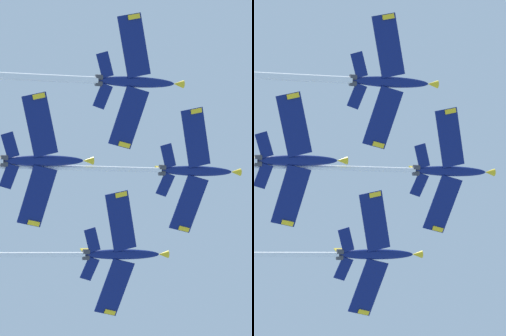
# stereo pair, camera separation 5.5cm
# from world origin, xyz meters

# --- Properties ---
(jet_lead) EXTENTS (20.17, 42.54, 14.26)m
(jet_lead) POSITION_xyz_m (-19.56, 16.69, 121.27)
(jet_lead) COLOR navy
(jet_left_wing) EXTENTS (20.17, 44.36, 14.84)m
(jet_left_wing) POSITION_xyz_m (-32.35, 5.39, 116.37)
(jet_left_wing) COLOR navy
(jet_right_wing) EXTENTS (20.17, 41.99, 15.11)m
(jet_right_wing) POSITION_xyz_m (-6.05, 3.69, 115.63)
(jet_right_wing) COLOR navy
(jet_slot) EXTENTS (20.17, 38.55, 13.93)m
(jet_slot) POSITION_xyz_m (-18.18, -6.58, 113.13)
(jet_slot) COLOR navy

